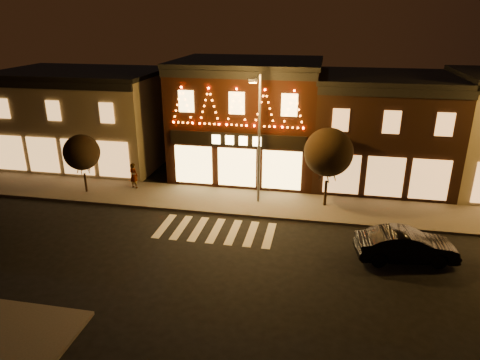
% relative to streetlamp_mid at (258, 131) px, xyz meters
% --- Properties ---
extents(ground, '(120.00, 120.00, 0.00)m').
position_rel_streetlamp_mid_xyz_m(ground, '(-1.71, -7.96, -4.79)').
color(ground, black).
rests_on(ground, ground).
extents(sidewalk_far, '(44.00, 4.00, 0.15)m').
position_rel_streetlamp_mid_xyz_m(sidewalk_far, '(0.29, 0.04, -4.72)').
color(sidewalk_far, '#47423D').
rests_on(sidewalk_far, ground).
extents(building_left, '(12.20, 8.28, 7.30)m').
position_rel_streetlamp_mid_xyz_m(building_left, '(-14.71, 6.04, -1.13)').
color(building_left, '#7F735A').
rests_on(building_left, ground).
extents(building_pulp, '(10.20, 8.34, 8.30)m').
position_rel_streetlamp_mid_xyz_m(building_pulp, '(-1.71, 6.02, -0.63)').
color(building_pulp, black).
rests_on(building_pulp, ground).
extents(building_right_a, '(9.20, 8.28, 7.50)m').
position_rel_streetlamp_mid_xyz_m(building_right_a, '(7.79, 6.04, -1.03)').
color(building_right_a, black).
rests_on(building_right_a, ground).
extents(streetlamp_mid, '(0.52, 1.82, 7.91)m').
position_rel_streetlamp_mid_xyz_m(streetlamp_mid, '(0.00, 0.00, 0.00)').
color(streetlamp_mid, '#59595E').
rests_on(streetlamp_mid, sidewalk_far).
extents(tree_left, '(2.33, 2.33, 3.90)m').
position_rel_streetlamp_mid_xyz_m(tree_left, '(-11.51, -0.37, -1.91)').
color(tree_left, black).
rests_on(tree_left, sidewalk_far).
extents(tree_right, '(2.93, 2.93, 4.90)m').
position_rel_streetlamp_mid_xyz_m(tree_right, '(4.18, 0.41, -1.22)').
color(tree_right, black).
rests_on(tree_right, sidewalk_far).
extents(dark_sedan, '(4.94, 2.32, 1.57)m').
position_rel_streetlamp_mid_xyz_m(dark_sedan, '(8.10, -5.19, -4.01)').
color(dark_sedan, black).
rests_on(dark_sedan, ground).
extents(pedestrian, '(0.74, 0.59, 1.76)m').
position_rel_streetlamp_mid_xyz_m(pedestrian, '(-8.63, 0.88, -3.76)').
color(pedestrian, gray).
rests_on(pedestrian, sidewalk_far).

